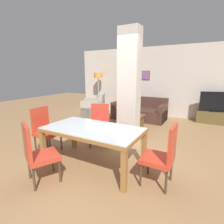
{
  "coord_description": "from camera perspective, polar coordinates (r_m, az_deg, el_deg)",
  "views": [
    {
      "loc": [
        1.77,
        -2.48,
        1.71
      ],
      "look_at": [
        0.0,
        0.73,
        0.88
      ],
      "focal_mm": 28.0,
      "sensor_mm": 36.0,
      "label": 1
    }
  ],
  "objects": [
    {
      "name": "dining_table",
      "position": [
        3.25,
        -6.3,
        -7.45
      ],
      "size": [
        1.78,
        0.97,
        0.73
      ],
      "color": "#9E6E35",
      "rests_on": "ground_plane"
    },
    {
      "name": "bottle",
      "position": [
        5.38,
        8.09,
        -0.07
      ],
      "size": [
        0.06,
        0.06,
        0.27
      ],
      "color": "#4C2D14",
      "rests_on": "coffee_table"
    },
    {
      "name": "tv_screen",
      "position": [
        6.83,
        31.3,
        2.8
      ],
      "size": [
        1.09,
        0.42,
        0.67
      ],
      "rotation": [
        0.0,
        0.0,
        3.47
      ],
      "color": "black",
      "rests_on": "tv_stand"
    },
    {
      "name": "tv_stand",
      "position": [
        6.93,
        30.79,
        -1.57
      ],
      "size": [
        1.19,
        0.4,
        0.42
      ],
      "color": "brown",
      "rests_on": "ground_plane"
    },
    {
      "name": "dining_chair_far_left",
      "position": [
        4.21,
        -4.09,
        -3.68
      ],
      "size": [
        0.61,
        0.61,
        0.97
      ],
      "rotation": [
        0.0,
        0.0,
        -2.69
      ],
      "color": "red",
      "rests_on": "ground_plane"
    },
    {
      "name": "back_wall",
      "position": [
        7.26,
        14.9,
        9.51
      ],
      "size": [
        7.2,
        0.09,
        2.7
      ],
      "color": "beige",
      "rests_on": "ground_plane"
    },
    {
      "name": "divider_pillar",
      "position": [
        4.17,
        5.59,
        7.77
      ],
      "size": [
        0.48,
        0.33,
        2.7
      ],
      "color": "beige",
      "rests_on": "ground_plane"
    },
    {
      "name": "dining_chair_near_left",
      "position": [
        2.98,
        -23.33,
        -11.84
      ],
      "size": [
        0.62,
        0.62,
        0.97
      ],
      "rotation": [
        0.0,
        0.0,
        -0.47
      ],
      "color": "red",
      "rests_on": "ground_plane"
    },
    {
      "name": "dining_chair_head_right",
      "position": [
        2.79,
        16.35,
        -12.97
      ],
      "size": [
        0.46,
        0.46,
        0.97
      ],
      "rotation": [
        0.0,
        0.0,
        1.57
      ],
      "color": "red",
      "rests_on": "ground_plane"
    },
    {
      "name": "sofa",
      "position": [
        6.61,
        8.93,
        0.11
      ],
      "size": [
        1.91,
        0.93,
        0.81
      ],
      "rotation": [
        0.0,
        0.0,
        3.14
      ],
      "color": "#4B2F25",
      "rests_on": "ground_plane"
    },
    {
      "name": "ground_plane",
      "position": [
        3.49,
        -6.06,
        -16.57
      ],
      "size": [
        18.0,
        18.0,
        0.0
      ],
      "primitive_type": "plane",
      "color": "#A2794E"
    },
    {
      "name": "coffee_table",
      "position": [
        5.58,
        6.2,
        -2.84
      ],
      "size": [
        0.78,
        0.52,
        0.42
      ],
      "color": "brown",
      "rests_on": "ground_plane"
    },
    {
      "name": "dining_chair_head_left",
      "position": [
        4.11,
        -21.11,
        -4.96
      ],
      "size": [
        0.46,
        0.46,
        0.97
      ],
      "rotation": [
        0.0,
        0.0,
        -1.57
      ],
      "color": "red",
      "rests_on": "ground_plane"
    },
    {
      "name": "armchair",
      "position": [
        7.04,
        -5.74,
        1.17
      ],
      "size": [
        1.12,
        1.11,
        0.88
      ],
      "rotation": [
        0.0,
        0.0,
        2.01
      ],
      "color": "#ACA797",
      "rests_on": "ground_plane"
    },
    {
      "name": "floor_lamp",
      "position": [
        7.86,
        -4.51,
        10.78
      ],
      "size": [
        0.37,
        0.37,
        1.7
      ],
      "color": "#B7B7BC",
      "rests_on": "ground_plane"
    }
  ]
}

